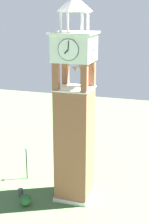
% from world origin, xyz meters
% --- Properties ---
extents(ground, '(80.00, 80.00, 0.00)m').
position_xyz_m(ground, '(0.00, 0.00, 0.00)').
color(ground, '#476B3D').
extents(clock_tower, '(3.76, 3.76, 19.35)m').
position_xyz_m(clock_tower, '(-0.00, -0.00, 8.05)').
color(clock_tower, '#93543D').
rests_on(clock_tower, ground).
extents(park_bench, '(1.35, 1.52, 0.95)m').
position_xyz_m(park_bench, '(2.24, -4.52, 0.48)').
color(park_bench, brown).
rests_on(park_bench, ground).
extents(lamp_post, '(0.36, 0.36, 3.78)m').
position_xyz_m(lamp_post, '(6.10, -1.91, 2.63)').
color(lamp_post, black).
rests_on(lamp_post, ground).
extents(trash_bin, '(0.52, 0.52, 0.80)m').
position_xyz_m(trash_bin, '(5.09, 1.72, 0.40)').
color(trash_bin, '#4C4C51').
rests_on(trash_bin, ground).
extents(shrub_near_entry, '(1.13, 1.13, 1.08)m').
position_xyz_m(shrub_near_entry, '(3.92, 3.03, 0.54)').
color(shrub_near_entry, '#28562D').
rests_on(shrub_near_entry, ground).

